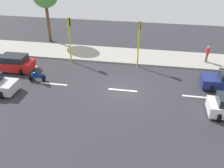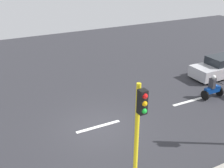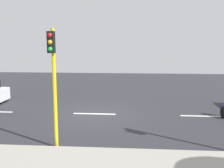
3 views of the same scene
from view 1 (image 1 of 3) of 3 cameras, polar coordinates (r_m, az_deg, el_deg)
The scene contains 10 objects.
ground_plane at distance 21.27m, azimuth 2.39°, elevation -1.49°, with size 40.00×60.00×0.10m, color #2D2D33.
sidewalk at distance 27.41m, azimuth 4.41°, elevation 6.21°, with size 4.00×60.00×0.15m, color #9E998E.
lane_stripe_north at distance 21.44m, azimuth 18.50°, elevation -2.72°, with size 0.20×2.40×0.01m, color white.
lane_stripe_mid at distance 21.24m, azimuth 2.39°, elevation -1.36°, with size 0.20×2.40×0.01m, color white.
lane_stripe_south at distance 22.68m, azimuth -12.80°, elevation 0.02°, with size 0.20×2.40×0.01m, color white.
car_red at distance 25.96m, azimuth -21.22°, elevation 4.34°, with size 2.22×4.06×1.52m.
motorcycle at distance 23.19m, azimuth -16.29°, elevation 2.02°, with size 0.60×1.30×1.53m.
pedestrian_near_signal at distance 27.13m, azimuth 20.39°, elevation 6.39°, with size 0.40×0.24×1.69m.
traffic_light_corner at distance 24.31m, azimuth 5.97°, elevation 10.26°, with size 0.49×0.24×4.50m.
traffic_light_midblock at distance 25.62m, azimuth -9.45°, elevation 11.04°, with size 0.49×0.24×4.50m.
Camera 1 is at (-18.06, -2.27, 10.94)m, focal length 41.20 mm.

